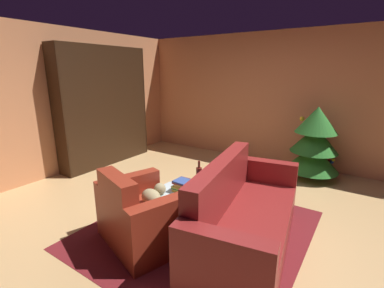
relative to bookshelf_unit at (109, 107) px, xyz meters
The scene contains 11 objects.
ground_plane 3.12m from the bookshelf_unit, 18.78° to the right, with size 7.15×7.15×0.00m, color tan.
wall_back 3.31m from the bookshelf_unit, 33.30° to the left, with size 6.07×0.06×2.51m, color #D58554.
wall_left 0.98m from the bookshelf_unit, 104.62° to the right, with size 0.06×5.57×2.51m, color #D58554.
area_rug 3.22m from the bookshelf_unit, 22.00° to the right, with size 2.27×2.43×0.01m, color maroon.
bookshelf_unit is the anchor object (origin of this frame).
armchair_red 3.04m from the bookshelf_unit, 34.30° to the right, with size 1.11×1.00×0.82m.
couch_red 3.64m from the bookshelf_unit, 19.22° to the right, with size 1.06×1.99×0.92m.
coffee_table 2.99m from the bookshelf_unit, 23.94° to the right, with size 0.63×0.63×0.48m.
book_stack_on_table 2.97m from the bookshelf_unit, 25.05° to the right, with size 0.22×0.18×0.14m.
bottle_on_table 2.95m from the bookshelf_unit, 20.52° to the right, with size 0.07×0.07×0.31m.
decorated_tree 3.80m from the bookshelf_unit, 19.68° to the left, with size 0.85×0.85×1.23m.
Camera 1 is at (1.53, -2.57, 1.79)m, focal length 25.52 mm.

